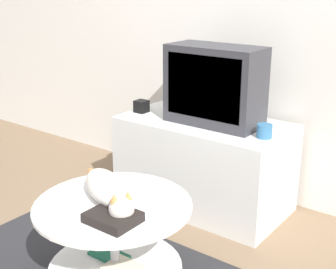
# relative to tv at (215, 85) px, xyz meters

# --- Properties ---
(wall_back) EXTENTS (8.00, 0.05, 2.60)m
(wall_back) POSITION_rel_tv_xyz_m (0.04, 0.40, 0.46)
(wall_back) COLOR silver
(wall_back) RESTS_ON ground_plane
(tv_stand) EXTENTS (1.10, 0.60, 0.59)m
(tv_stand) POSITION_rel_tv_xyz_m (-0.07, 0.01, -0.54)
(tv_stand) COLOR silver
(tv_stand) RESTS_ON ground_plane
(tv) EXTENTS (0.60, 0.28, 0.49)m
(tv) POSITION_rel_tv_xyz_m (0.00, 0.00, 0.00)
(tv) COLOR #333338
(tv) RESTS_ON tv_stand
(speaker) EXTENTS (0.08, 0.08, 0.08)m
(speaker) POSITION_rel_tv_xyz_m (-0.54, -0.07, -0.21)
(speaker) COLOR black
(speaker) RESTS_ON tv_stand
(mug) EXTENTS (0.09, 0.09, 0.08)m
(mug) POSITION_rel_tv_xyz_m (0.38, -0.06, -0.21)
(mug) COLOR teal
(mug) RESTS_ON tv_stand
(coffee_table) EXTENTS (0.74, 0.74, 0.46)m
(coffee_table) POSITION_rel_tv_xyz_m (0.10, -1.04, -0.53)
(coffee_table) COLOR #B2B2B7
(coffee_table) RESTS_ON rug
(dvd_box) EXTENTS (0.21, 0.18, 0.04)m
(dvd_box) POSITION_rel_tv_xyz_m (0.22, -1.16, -0.34)
(dvd_box) COLOR black
(dvd_box) RESTS_ON coffee_table
(cat) EXTENTS (0.55, 0.35, 0.14)m
(cat) POSITION_rel_tv_xyz_m (0.07, -1.03, -0.30)
(cat) COLOR silver
(cat) RESTS_ON coffee_table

